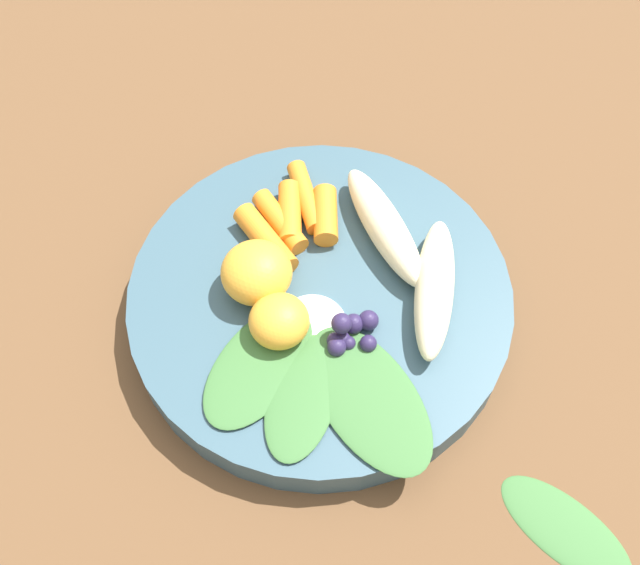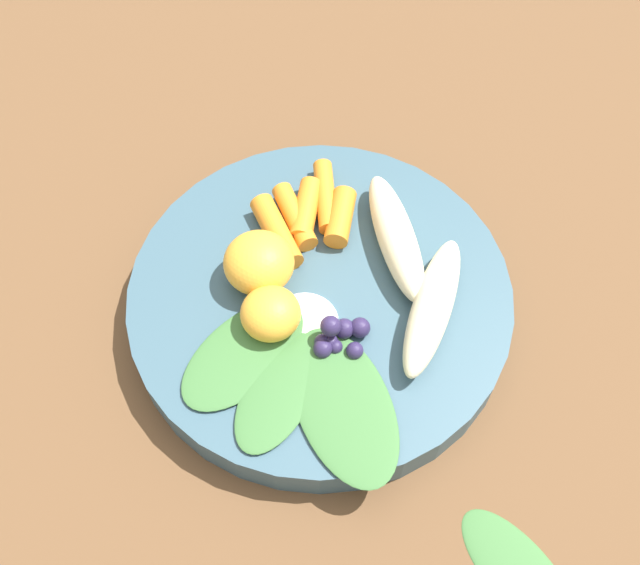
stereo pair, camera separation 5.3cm
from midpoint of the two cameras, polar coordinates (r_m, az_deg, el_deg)
name	(u,v)px [view 2 (the right image)]	position (r m, az deg, el deg)	size (l,w,h in m)	color
ground_plane	(320,310)	(0.57, 2.68, -2.35)	(2.40, 2.40, 0.00)	brown
bowl	(320,300)	(0.55, 2.74, -1.58)	(0.28, 0.28, 0.03)	#385666
banana_peeled_left	(396,237)	(0.56, 8.58, 3.27)	(0.12, 0.03, 0.03)	beige
banana_peeled_right	(432,306)	(0.53, 11.48, -2.02)	(0.12, 0.03, 0.03)	beige
orange_segment_near	(271,314)	(0.51, -0.85, -2.64)	(0.04, 0.04, 0.03)	#F4A833
orange_segment_far	(259,263)	(0.53, -1.86, 1.31)	(0.05, 0.05, 0.04)	#F4A833
carrot_front	(340,217)	(0.57, 4.26, 4.83)	(0.02, 0.02, 0.05)	orange
carrot_mid_left	(326,196)	(0.58, 3.06, 6.42)	(0.02, 0.02, 0.06)	orange
carrot_mid_right	(306,210)	(0.57, 1.59, 5.40)	(0.02, 0.02, 0.05)	orange
carrot_rear	(295,216)	(0.57, 0.72, 4.88)	(0.02, 0.02, 0.06)	orange
carrot_small	(276,232)	(0.56, -0.65, 3.70)	(0.02, 0.02, 0.06)	orange
blueberry_pile	(339,336)	(0.51, 4.44, -4.39)	(0.04, 0.03, 0.03)	#2D234C
coconut_shred_patch	(305,323)	(0.53, 1.70, -3.36)	(0.05, 0.05, 0.00)	white
kale_leaf_left	(244,353)	(0.51, -2.87, -5.69)	(0.11, 0.06, 0.01)	#3D7038
kale_leaf_right	(279,391)	(0.50, -0.08, -8.54)	(0.10, 0.05, 0.01)	#3D7038
kale_leaf_rear	(343,404)	(0.50, 4.88, -9.50)	(0.12, 0.06, 0.01)	#3D7038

